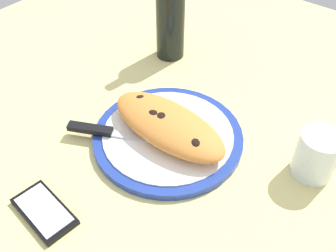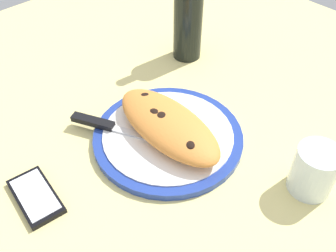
{
  "view_description": "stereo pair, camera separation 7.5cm",
  "coord_description": "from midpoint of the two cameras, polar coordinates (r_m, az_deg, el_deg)",
  "views": [
    {
      "loc": [
        -33.72,
        42.16,
        55.93
      ],
      "look_at": [
        0.0,
        0.0,
        3.81
      ],
      "focal_mm": 40.94,
      "sensor_mm": 36.0,
      "label": 1
    },
    {
      "loc": [
        -39.23,
        37.08,
        55.93
      ],
      "look_at": [
        0.0,
        0.0,
        3.81
      ],
      "focal_mm": 40.94,
      "sensor_mm": 36.0,
      "label": 2
    }
  ],
  "objects": [
    {
      "name": "wine_bottle",
      "position": [
        0.96,
        5.31,
        15.44
      ],
      "size": [
        7.08,
        7.08,
        26.41
      ],
      "color": "black",
      "rests_on": "ground_plane"
    },
    {
      "name": "calzone",
      "position": [
        0.74,
        2.76,
        -0.06
      ],
      "size": [
        27.02,
        13.16,
        4.84
      ],
      "color": "orange",
      "rests_on": "plate"
    },
    {
      "name": "fork",
      "position": [
        0.81,
        3.56,
        2.18
      ],
      "size": [
        17.35,
        2.27,
        0.4
      ],
      "color": "silver",
      "rests_on": "plate"
    },
    {
      "name": "knife",
      "position": [
        0.78,
        -6.31,
        -0.08
      ],
      "size": [
        21.35,
        11.91,
        1.2
      ],
      "color": "silver",
      "rests_on": "plate"
    },
    {
      "name": "plate",
      "position": [
        0.77,
        2.78,
        -1.71
      ],
      "size": [
        30.08,
        30.08,
        1.81
      ],
      "color": "#233D99",
      "rests_on": "ground_plane"
    },
    {
      "name": "smartphone",
      "position": [
        0.71,
        -16.25,
        -10.18
      ],
      "size": [
        12.61,
        7.54,
        1.16
      ],
      "color": "black",
      "rests_on": "ground_plane"
    },
    {
      "name": "water_glass",
      "position": [
        0.73,
        23.65,
        -6.55
      ],
      "size": [
        7.69,
        7.69,
        9.23
      ],
      "color": "silver",
      "rests_on": "ground_plane"
    },
    {
      "name": "ground_plane",
      "position": [
        0.79,
        2.73,
        -2.91
      ],
      "size": [
        150.0,
        150.0,
        3.0
      ],
      "primitive_type": "cube",
      "color": "#E5D684"
    }
  ]
}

